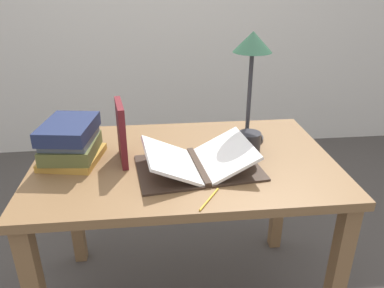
# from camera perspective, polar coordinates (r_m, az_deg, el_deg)

# --- Properties ---
(reading_desk) EXTENTS (1.21, 0.78, 0.77)m
(reading_desk) POSITION_cam_1_polar(r_m,az_deg,el_deg) (1.58, -1.18, -5.78)
(reading_desk) COLOR brown
(reading_desk) RESTS_ON ground_plane
(open_book) EXTENTS (0.50, 0.36, 0.10)m
(open_book) POSITION_cam_1_polar(r_m,az_deg,el_deg) (1.44, 1.00, -2.73)
(open_book) COLOR #38281E
(open_book) RESTS_ON reading_desk
(book_stack_tall) EXTENTS (0.25, 0.28, 0.17)m
(book_stack_tall) POSITION_cam_1_polar(r_m,az_deg,el_deg) (1.56, -18.03, 0.33)
(book_stack_tall) COLOR #BC8933
(book_stack_tall) RESTS_ON reading_desk
(book_standing_upright) EXTENTS (0.05, 0.18, 0.24)m
(book_standing_upright) POSITION_cam_1_polar(r_m,az_deg,el_deg) (1.49, -10.71, 1.72)
(book_standing_upright) COLOR maroon
(book_standing_upright) RESTS_ON reading_desk
(reading_lamp) EXTENTS (0.16, 0.16, 0.48)m
(reading_lamp) POSITION_cam_1_polar(r_m,az_deg,el_deg) (1.60, 9.09, 12.75)
(reading_lamp) COLOR #2D2D33
(reading_lamp) RESTS_ON reading_desk
(coffee_mug) EXTENTS (0.12, 0.09, 0.10)m
(coffee_mug) POSITION_cam_1_polar(r_m,az_deg,el_deg) (1.57, 8.74, 0.10)
(coffee_mug) COLOR #28282D
(coffee_mug) RESTS_ON reading_desk
(pencil) EXTENTS (0.09, 0.13, 0.01)m
(pencil) POSITION_cam_1_polar(r_m,az_deg,el_deg) (1.26, 2.65, -8.38)
(pencil) COLOR gold
(pencil) RESTS_ON reading_desk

